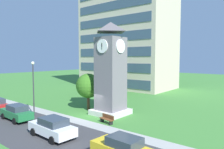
# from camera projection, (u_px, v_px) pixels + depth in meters

# --- Properties ---
(ground_plane) EXTENTS (160.00, 160.00, 0.00)m
(ground_plane) POSITION_uv_depth(u_px,v_px,m) (91.00, 116.00, 24.92)
(ground_plane) COLOR #3D7A33
(street_asphalt) EXTENTS (120.00, 7.20, 0.01)m
(street_asphalt) POSITION_uv_depth(u_px,v_px,m) (40.00, 131.00, 19.82)
(street_asphalt) COLOR #38383A
(street_asphalt) RESTS_ON ground
(kerb_strip) EXTENTS (120.00, 1.60, 0.01)m
(kerb_strip) POSITION_uv_depth(u_px,v_px,m) (76.00, 120.00, 23.22)
(kerb_strip) COLOR #9E9E99
(kerb_strip) RESTS_ON ground
(office_building) EXTENTS (20.51, 11.52, 28.80)m
(office_building) POSITION_uv_depth(u_px,v_px,m) (127.00, 25.00, 49.34)
(office_building) COLOR beige
(office_building) RESTS_ON ground
(clock_tower) EXTENTS (3.81, 3.81, 10.93)m
(clock_tower) POSITION_uv_depth(u_px,v_px,m) (111.00, 74.00, 25.47)
(clock_tower) COLOR slate
(clock_tower) RESTS_ON ground
(park_bench) EXTENTS (1.85, 0.77, 0.88)m
(park_bench) POSITION_uv_depth(u_px,v_px,m) (107.00, 119.00, 22.21)
(park_bench) COLOR brown
(park_bench) RESTS_ON ground
(street_lamp) EXTENTS (0.36, 0.36, 6.34)m
(street_lamp) POSITION_uv_depth(u_px,v_px,m) (33.00, 83.00, 24.79)
(street_lamp) COLOR #333338
(street_lamp) RESTS_ON ground
(tree_by_building) EXTENTS (4.05, 4.05, 6.15)m
(tree_by_building) POSITION_uv_depth(u_px,v_px,m) (110.00, 73.00, 39.19)
(tree_by_building) COLOR #513823
(tree_by_building) RESTS_ON ground
(tree_streetside) EXTENTS (3.16, 3.16, 4.76)m
(tree_streetside) POSITION_uv_depth(u_px,v_px,m) (88.00, 86.00, 27.71)
(tree_streetside) COLOR #513823
(tree_streetside) RESTS_ON ground
(parked_car_green) EXTENTS (4.60, 2.02, 1.69)m
(parked_car_green) POSITION_uv_depth(u_px,v_px,m) (17.00, 112.00, 23.31)
(parked_car_green) COLOR #1E6B38
(parked_car_green) RESTS_ON ground
(parked_car_white) EXTENTS (4.74, 2.20, 1.69)m
(parked_car_white) POSITION_uv_depth(u_px,v_px,m) (52.00, 127.00, 18.31)
(parked_car_white) COLOR silver
(parked_car_white) RESTS_ON ground
(parked_car_yellow) EXTENTS (4.28, 2.02, 1.69)m
(parked_car_yellow) POSITION_uv_depth(u_px,v_px,m) (122.00, 149.00, 13.93)
(parked_car_yellow) COLOR gold
(parked_car_yellow) RESTS_ON ground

